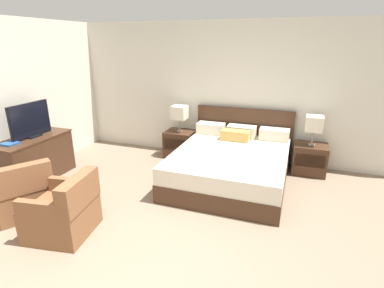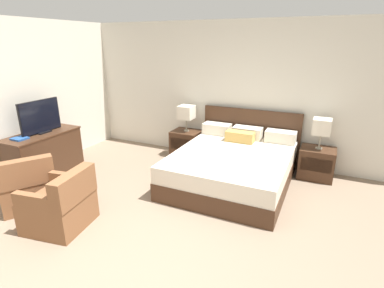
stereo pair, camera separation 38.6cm
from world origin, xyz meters
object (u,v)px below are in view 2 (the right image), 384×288
Objects in this scene: nightstand_left at (186,143)px; bed at (233,165)px; table_lamp_left at (186,113)px; armchair_by_window at (27,186)px; armchair_companion at (61,206)px; dresser at (44,153)px; nightstand_right at (316,163)px; table_lamp_right at (322,127)px; tv at (40,117)px; book_red_cover at (20,139)px.

bed is at bearing -31.71° from nightstand_left.
table_lamp_left is (-0.00, 0.00, 0.63)m from nightstand_left.
nightstand_left is at bearing 148.29° from bed.
armchair_companion is (0.85, -0.19, 0.00)m from armchair_by_window.
dresser is at bearing -135.94° from nightstand_left.
nightstand_left is 0.63m from table_lamp_left.
nightstand_right is 1.10× the size of table_lamp_right.
tv is 0.49m from book_red_cover.
nightstand_left is at bearing 43.43° from tv.
armchair_companion is at bearing -96.35° from nightstand_left.
nightstand_right is 0.74× the size of tv.
nightstand_right is at bearing 0.00° from nightstand_left.
nightstand_left is 2.51× the size of book_red_cover.
book_red_cover is at bearing -130.71° from table_lamp_left.
book_red_cover is 1.77m from armchair_companion.
armchair_by_window is 1.20× the size of armchair_companion.
bed reaches higher than armchair_companion.
table_lamp_right is at bearing 90.00° from nightstand_right.
tv is 0.80× the size of armchair_by_window.
nightstand_right is at bearing 36.55° from armchair_by_window.
tv is at bearing 127.10° from armchair_by_window.
table_lamp_left is 2.57m from tv.
table_lamp_left reaches higher than armchair_by_window.
tv reaches higher than nightstand_right.
tv is 3.42× the size of book_red_cover.
table_lamp_left is at bearing 49.29° from book_red_cover.
dresser is at bearing 87.99° from book_red_cover.
armchair_by_window is (0.69, -0.92, -0.72)m from tv.
dresser is (-1.87, -1.81, 0.12)m from nightstand_left.
armchair_by_window is at bearing -141.18° from bed.
nightstand_right is at bearing 26.80° from book_red_cover.
table_lamp_left is 2.65m from dresser.
book_red_cover is 0.98m from armchair_by_window.
table_lamp_left is at bearing 83.65° from armchair_companion.
table_lamp_left is 0.65× the size of armchair_companion.
nightstand_right is at bearing 22.28° from tv.
table_lamp_left is (-1.22, 0.76, 0.60)m from bed.
armchair_by_window is (-3.62, -2.69, -0.61)m from table_lamp_right.
table_lamp_left is 0.41× the size of dresser.
bed is 3.27m from dresser.
tv is at bearing 144.45° from armchair_companion.
table_lamp_right is at bearing 22.30° from tv.
tv is at bearing 86.55° from dresser.
table_lamp_right reaches higher than nightstand_left.
nightstand_left is at bearing 66.37° from armchair_by_window.
table_lamp_right reaches higher than bed.
tv is 0.96× the size of armchair_companion.
bed is 1.71× the size of dresser.
armchair_companion reaches higher than dresser.
table_lamp_right is at bearing 26.82° from book_red_cover.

